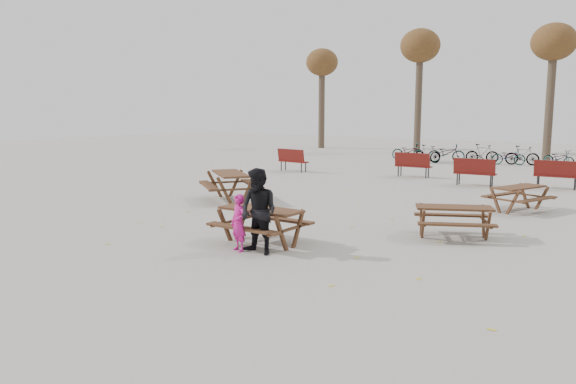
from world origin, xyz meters
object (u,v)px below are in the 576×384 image
Objects in this scene: food_tray at (257,209)px; picnic_table_east at (454,222)px; main_picnic_table at (261,217)px; soda_bottle at (257,206)px; adult at (259,211)px; child at (239,223)px; picnic_table_far at (519,199)px; picnic_table_north at (230,187)px.

food_tray is 0.11× the size of picnic_table_east.
soda_bottle is at bearing -78.52° from main_picnic_table.
adult reaches higher than main_picnic_table.
child is 8.68m from picnic_table_far.
adult is 1.04× the size of picnic_table_east.
soda_bottle is 8.18m from picnic_table_far.
adult reaches higher than child.
soda_bottle is (0.04, -0.18, 0.26)m from main_picnic_table.
picnic_table_east is at bearing -164.87° from picnic_table_far.
soda_bottle reaches higher than food_tray.
main_picnic_table is 8.03m from picnic_table_far.
main_picnic_table reaches higher than picnic_table_far.
food_tray is 1.06× the size of soda_bottle.
child is at bearing -157.20° from picnic_table_east.
soda_bottle is at bearing -161.21° from picnic_table_east.
adult is at bearing 178.96° from picnic_table_far.
picnic_table_north is at bearing 136.51° from food_tray.
main_picnic_table is at bearing -163.26° from picnic_table_east.
picnic_table_north is at bearing 146.59° from picnic_table_east.
soda_bottle is at bearing 134.97° from adult.
picnic_table_far is at bearing 84.25° from child.
picnic_table_north is (-4.20, 3.85, -0.14)m from main_picnic_table.
picnic_table_north is 1.26× the size of picnic_table_far.
adult is (0.41, -0.46, 0.01)m from soda_bottle.
adult reaches higher than picnic_table_east.
main_picnic_table is 1.10× the size of picnic_table_far.
picnic_table_north is (-4.18, 4.57, -0.14)m from child.
picnic_table_north is (-4.24, 4.02, -0.35)m from food_tray.
main_picnic_table is at bearing 128.15° from adult.
main_picnic_table reaches higher than picnic_table_east.
food_tray is (0.04, -0.17, 0.21)m from main_picnic_table.
picnic_table_east is 0.80× the size of picnic_table_north.
soda_bottle is 0.59m from child.
picnic_table_east is (2.70, 3.59, -0.50)m from adult.
picnic_table_far is (0.40, 4.25, -0.00)m from picnic_table_east.
picnic_table_far is (3.56, 7.91, -0.23)m from child.
picnic_table_north is at bearing 136.37° from soda_bottle.
picnic_table_far is at bearing 64.54° from food_tray.
food_tray reaches higher than main_picnic_table.
main_picnic_table is at bearing 101.48° from soda_bottle.
child reaches higher than picnic_table_far.
food_tray is 0.11× the size of picnic_table_far.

